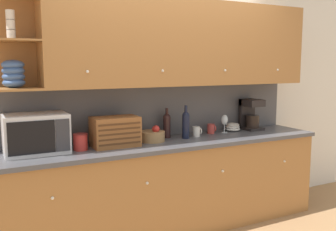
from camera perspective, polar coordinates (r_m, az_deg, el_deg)
ground_plane at (r=4.25m, az=-1.32°, el=-15.46°), size 24.00×24.00×0.00m
wall_back at (r=3.95m, az=-1.57°, el=2.29°), size 5.66×0.06×2.60m
counter_unit at (r=3.84m, az=0.62°, el=-10.64°), size 3.28×0.61×0.92m
backsplash_panel at (r=3.93m, az=-1.33°, el=0.74°), size 3.26×0.01×0.54m
upper_cabinets at (r=3.83m, az=2.08°, el=10.89°), size 3.26×0.39×0.84m
microwave at (r=3.38m, az=-19.49°, el=-2.61°), size 0.52×0.37×0.34m
storage_canister at (r=3.40m, az=-13.19°, el=-3.94°), size 0.13×0.13×0.15m
bread_box at (r=3.49m, az=-8.05°, el=-2.45°), size 0.43×0.26×0.28m
fruit_basket at (r=3.70m, az=-2.38°, el=-3.11°), size 0.25×0.25×0.16m
second_wine_bottle at (r=3.86m, az=-0.18°, el=-1.36°), size 0.08×0.08×0.31m
wine_bottle at (r=3.83m, az=2.73°, el=-1.25°), size 0.08×0.08×0.34m
mug_blue_second at (r=3.96m, az=4.37°, el=-2.44°), size 0.09×0.08×0.10m
mug at (r=4.14m, az=6.59°, el=-2.01°), size 0.09×0.08×0.11m
wine_glass at (r=4.19m, az=8.60°, el=-0.75°), size 0.07×0.07×0.20m
bowl_stack_on_counter at (r=4.33m, az=9.81°, el=-1.74°), size 0.17×0.17×0.09m
coffee_maker at (r=4.45m, az=12.46°, el=0.19°), size 0.20×0.23×0.35m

